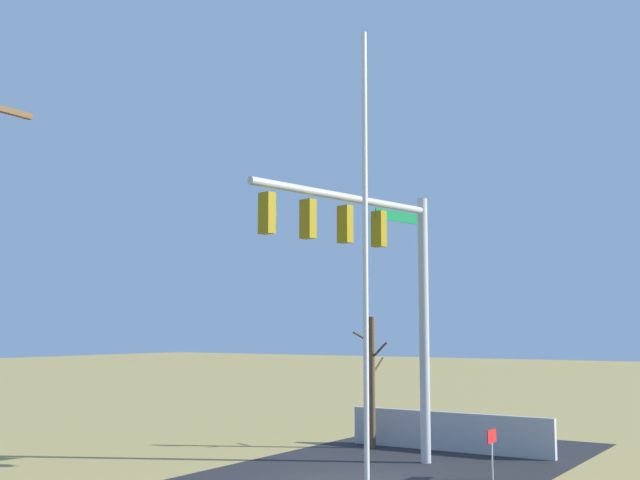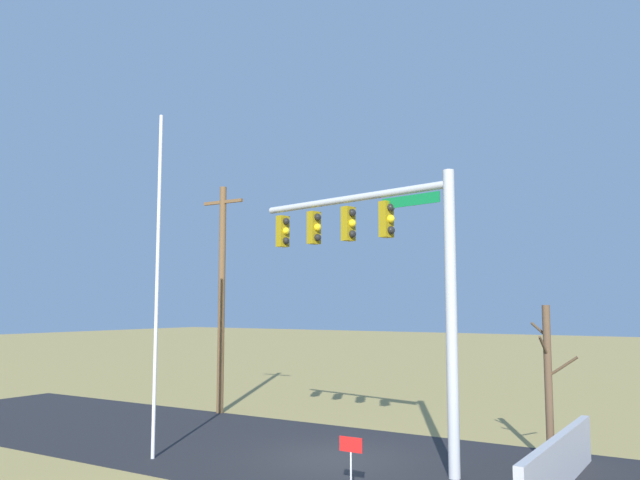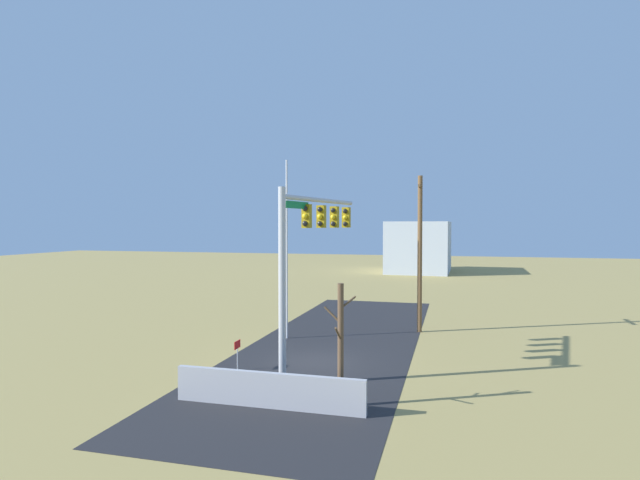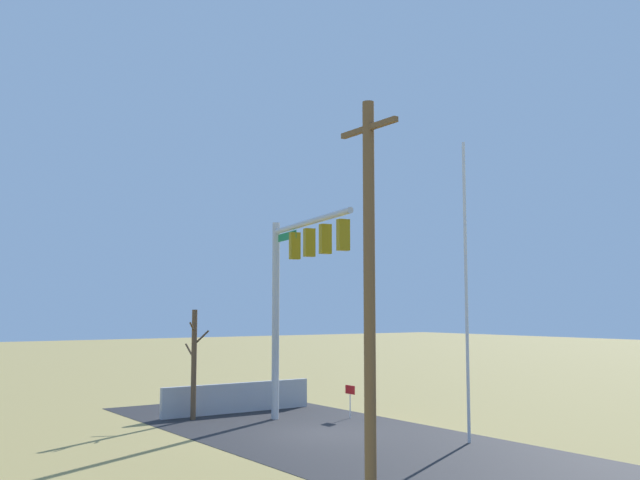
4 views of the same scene
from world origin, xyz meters
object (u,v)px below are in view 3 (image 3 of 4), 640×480
at_px(flagpole, 287,250).
at_px(distant_building, 419,247).
at_px(bare_tree, 340,344).
at_px(signal_mast, 308,241).
at_px(open_sign, 237,348).
at_px(utility_pole, 420,251).

distance_m(flagpole, distant_building, 40.82).
distance_m(flagpole, bare_tree, 10.71).
relative_size(signal_mast, flagpole, 0.79).
bearing_deg(distant_building, signal_mast, -179.89).
bearing_deg(flagpole, open_sign, -0.88).
distance_m(bare_tree, open_sign, 5.99).
bearing_deg(flagpole, bare_tree, 28.28).
bearing_deg(open_sign, distant_building, 174.77).
relative_size(utility_pole, bare_tree, 2.14).
distance_m(bare_tree, distant_building, 49.74).
bearing_deg(bare_tree, flagpole, -151.72).
relative_size(flagpole, utility_pole, 1.08).
height_order(flagpole, utility_pole, flagpole).
distance_m(signal_mast, open_sign, 5.28).
bearing_deg(flagpole, utility_pole, 117.23).
distance_m(utility_pole, open_sign, 12.23).
bearing_deg(signal_mast, flagpole, -153.58).
xyz_separation_m(signal_mast, open_sign, (0.57, -2.85, -4.41)).
bearing_deg(signal_mast, open_sign, -78.74).
distance_m(signal_mast, distant_building, 46.19).
distance_m(signal_mast, flagpole, 6.22).
height_order(flagpole, open_sign, flagpole).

